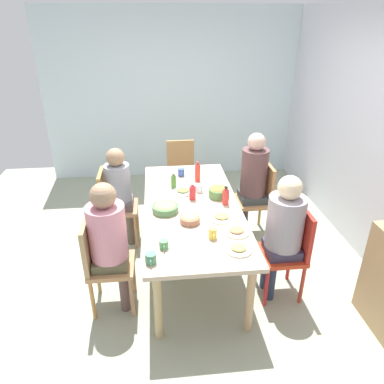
{
  "coord_description": "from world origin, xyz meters",
  "views": [
    {
      "loc": [
        3.15,
        -0.33,
        2.44
      ],
      "look_at": [
        0.0,
        0.0,
        0.87
      ],
      "focal_mm": 33.31,
      "sensor_mm": 36.0,
      "label": 1
    }
  ],
  "objects_px": {
    "chair_4": "(290,248)",
    "bowl_1": "(219,192)",
    "chair_1": "(259,196)",
    "plate_2": "(236,231)",
    "plate_0": "(222,217)",
    "bottle_2": "(226,196)",
    "cup_1": "(213,233)",
    "cup_4": "(151,258)",
    "person_3": "(120,188)",
    "bowl_2": "(190,219)",
    "cup_0": "(199,188)",
    "plate_3": "(183,191)",
    "chair_2": "(102,260)",
    "chair_3": "(113,203)",
    "dining_table": "(192,211)",
    "person_2": "(109,236)",
    "cup_2": "(181,172)",
    "person_1": "(253,177)",
    "cup_3": "(164,245)",
    "chair_0": "(181,169)",
    "bottle_0": "(198,172)",
    "bottle_3": "(174,181)",
    "plate_1": "(238,249)",
    "bottle_1": "(192,192)"
  },
  "relations": [
    {
      "from": "chair_4",
      "to": "bowl_1",
      "type": "bearing_deg",
      "value": -141.45
    },
    {
      "from": "chair_1",
      "to": "plate_2",
      "type": "bearing_deg",
      "value": -25.85
    },
    {
      "from": "plate_0",
      "to": "bottle_2",
      "type": "xyz_separation_m",
      "value": [
        -0.28,
        0.09,
        0.08
      ]
    },
    {
      "from": "cup_1",
      "to": "cup_4",
      "type": "distance_m",
      "value": 0.6
    },
    {
      "from": "person_3",
      "to": "bowl_2",
      "type": "xyz_separation_m",
      "value": [
        0.86,
        0.71,
        0.06
      ]
    },
    {
      "from": "cup_1",
      "to": "cup_0",
      "type": "bearing_deg",
      "value": -179.88
    },
    {
      "from": "plate_3",
      "to": "cup_0",
      "type": "bearing_deg",
      "value": 88.5
    },
    {
      "from": "chair_2",
      "to": "plate_0",
      "type": "distance_m",
      "value": 1.16
    },
    {
      "from": "plate_0",
      "to": "bowl_1",
      "type": "height_order",
      "value": "bowl_1"
    },
    {
      "from": "chair_3",
      "to": "bowl_2",
      "type": "distance_m",
      "value": 1.21
    },
    {
      "from": "dining_table",
      "to": "plate_3",
      "type": "bearing_deg",
      "value": -167.74
    },
    {
      "from": "dining_table",
      "to": "cup_0",
      "type": "height_order",
      "value": "cup_0"
    },
    {
      "from": "person_2",
      "to": "bowl_2",
      "type": "bearing_deg",
      "value": 106.08
    },
    {
      "from": "chair_3",
      "to": "cup_2",
      "type": "height_order",
      "value": "chair_3"
    },
    {
      "from": "plate_3",
      "to": "cup_0",
      "type": "xyz_separation_m",
      "value": [
        0.0,
        0.18,
        0.03
      ]
    },
    {
      "from": "dining_table",
      "to": "cup_2",
      "type": "height_order",
      "value": "cup_2"
    },
    {
      "from": "person_2",
      "to": "plate_2",
      "type": "bearing_deg",
      "value": 89.76
    },
    {
      "from": "person_1",
      "to": "cup_3",
      "type": "distance_m",
      "value": 1.65
    },
    {
      "from": "chair_2",
      "to": "cup_2",
      "type": "bearing_deg",
      "value": 147.83
    },
    {
      "from": "person_3",
      "to": "cup_1",
      "type": "height_order",
      "value": "person_3"
    },
    {
      "from": "chair_0",
      "to": "bowl_1",
      "type": "xyz_separation_m",
      "value": [
        1.29,
        0.3,
        0.26
      ]
    },
    {
      "from": "plate_2",
      "to": "cup_0",
      "type": "bearing_deg",
      "value": -164.94
    },
    {
      "from": "bottle_0",
      "to": "bottle_2",
      "type": "relative_size",
      "value": 1.22
    },
    {
      "from": "bowl_1",
      "to": "cup_4",
      "type": "relative_size",
      "value": 1.75
    },
    {
      "from": "chair_1",
      "to": "person_1",
      "type": "distance_m",
      "value": 0.27
    },
    {
      "from": "dining_table",
      "to": "bottle_3",
      "type": "distance_m",
      "value": 0.48
    },
    {
      "from": "bowl_2",
      "to": "bottle_2",
      "type": "xyz_separation_m",
      "value": [
        -0.32,
        0.39,
        0.05
      ]
    },
    {
      "from": "person_3",
      "to": "chair_4",
      "type": "relative_size",
      "value": 1.3
    },
    {
      "from": "chair_1",
      "to": "plate_3",
      "type": "height_order",
      "value": "chair_1"
    },
    {
      "from": "cup_1",
      "to": "cup_2",
      "type": "relative_size",
      "value": 0.95
    },
    {
      "from": "dining_table",
      "to": "chair_1",
      "type": "height_order",
      "value": "chair_1"
    },
    {
      "from": "chair_2",
      "to": "bottle_0",
      "type": "bearing_deg",
      "value": 138.47
    },
    {
      "from": "person_1",
      "to": "plate_3",
      "type": "relative_size",
      "value": 5.3
    },
    {
      "from": "bowl_2",
      "to": "bottle_0",
      "type": "distance_m",
      "value": 0.93
    },
    {
      "from": "chair_0",
      "to": "plate_2",
      "type": "distance_m",
      "value": 2.03
    },
    {
      "from": "plate_2",
      "to": "bowl_2",
      "type": "relative_size",
      "value": 1.28
    },
    {
      "from": "cup_2",
      "to": "bottle_3",
      "type": "relative_size",
      "value": 0.61
    },
    {
      "from": "cup_4",
      "to": "person_1",
      "type": "bearing_deg",
      "value": 140.37
    },
    {
      "from": "chair_1",
      "to": "chair_3",
      "type": "xyz_separation_m",
      "value": [
        0.0,
        -1.72,
        0.0
      ]
    },
    {
      "from": "chair_4",
      "to": "bottle_0",
      "type": "bearing_deg",
      "value": -146.61
    },
    {
      "from": "cup_3",
      "to": "plate_1",
      "type": "bearing_deg",
      "value": 81.57
    },
    {
      "from": "plate_0",
      "to": "chair_1",
      "type": "bearing_deg",
      "value": 143.5
    },
    {
      "from": "bottle_1",
      "to": "bottle_3",
      "type": "bearing_deg",
      "value": -148.48
    },
    {
      "from": "chair_3",
      "to": "chair_0",
      "type": "bearing_deg",
      "value": 136.81
    },
    {
      "from": "dining_table",
      "to": "bowl_2",
      "type": "height_order",
      "value": "bowl_2"
    },
    {
      "from": "plate_2",
      "to": "chair_1",
      "type": "bearing_deg",
      "value": 154.15
    },
    {
      "from": "plate_0",
      "to": "bottle_1",
      "type": "bearing_deg",
      "value": -150.76
    },
    {
      "from": "plate_1",
      "to": "cup_0",
      "type": "xyz_separation_m",
      "value": [
        -1.1,
        -0.19,
        0.03
      ]
    },
    {
      "from": "cup_1",
      "to": "chair_3",
      "type": "bearing_deg",
      "value": -139.58
    },
    {
      "from": "chair_4",
      "to": "chair_1",
      "type": "bearing_deg",
      "value": 180.0
    }
  ]
}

